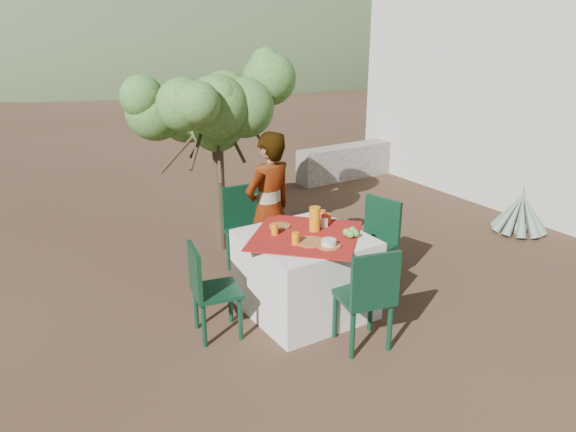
# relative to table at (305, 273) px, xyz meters

# --- Properties ---
(ground) EXTENTS (160.00, 160.00, 0.00)m
(ground) POSITION_rel_table_xyz_m (-0.14, -0.06, -0.38)
(ground) COLOR #322217
(ground) RESTS_ON ground
(table) EXTENTS (1.30, 1.30, 0.76)m
(table) POSITION_rel_table_xyz_m (0.00, 0.00, 0.00)
(table) COLOR white
(table) RESTS_ON ground
(chair_far) EXTENTS (0.45, 0.45, 0.93)m
(chair_far) POSITION_rel_table_xyz_m (-0.05, 1.06, 0.14)
(chair_far) COLOR black
(chair_far) RESTS_ON ground
(chair_near) EXTENTS (0.50, 0.50, 0.90)m
(chair_near) POSITION_rel_table_xyz_m (0.07, -0.80, 0.12)
(chair_near) COLOR black
(chair_near) RESTS_ON ground
(chair_left) EXTENTS (0.45, 0.45, 0.84)m
(chair_left) POSITION_rel_table_xyz_m (-0.94, 0.07, 0.09)
(chair_left) COLOR black
(chair_left) RESTS_ON ground
(chair_right) EXTENTS (0.50, 0.50, 0.91)m
(chair_right) POSITION_rel_table_xyz_m (0.88, 0.07, 0.13)
(chair_right) COLOR black
(chair_right) RESTS_ON ground
(person) EXTENTS (0.65, 0.50, 1.58)m
(person) POSITION_rel_table_xyz_m (0.02, 0.69, 0.41)
(person) COLOR #8C6651
(person) RESTS_ON ground
(shrub_tree) EXTENTS (1.68, 1.64, 1.97)m
(shrub_tree) POSITION_rel_table_xyz_m (0.04, 1.80, 1.18)
(shrub_tree) COLOR #443522
(shrub_tree) RESTS_ON ground
(agave) EXTENTS (0.69, 0.68, 0.73)m
(agave) POSITION_rel_table_xyz_m (3.41, 0.21, -0.13)
(agave) COLOR slate
(agave) RESTS_ON ground
(guesthouse) EXTENTS (3.20, 4.20, 3.00)m
(guesthouse) POSITION_rel_table_xyz_m (5.46, 1.74, 1.12)
(guesthouse) COLOR beige
(guesthouse) RESTS_ON ground
(stone_wall) EXTENTS (2.60, 0.35, 0.55)m
(stone_wall) POSITION_rel_table_xyz_m (3.46, 3.34, -0.10)
(stone_wall) COLOR gray
(stone_wall) RESTS_ON ground
(hill_near_right) EXTENTS (48.00, 48.00, 20.00)m
(hill_near_right) POSITION_rel_table_xyz_m (11.86, 35.94, -0.38)
(hill_near_right) COLOR #354D2B
(hill_near_right) RESTS_ON ground
(hill_far_right) EXTENTS (36.00, 36.00, 14.00)m
(hill_far_right) POSITION_rel_table_xyz_m (27.86, 45.94, -0.38)
(hill_far_right) COLOR slate
(hill_far_right) RESTS_ON ground
(plate_far) EXTENTS (0.20, 0.20, 0.01)m
(plate_far) POSITION_rel_table_xyz_m (-0.09, 0.30, 0.39)
(plate_far) COLOR brown
(plate_far) RESTS_ON table
(plate_near) EXTENTS (0.25, 0.25, 0.01)m
(plate_near) POSITION_rel_table_xyz_m (-0.06, -0.17, 0.39)
(plate_near) COLOR brown
(plate_near) RESTS_ON table
(glass_far) EXTENTS (0.06, 0.06, 0.10)m
(glass_far) POSITION_rel_table_xyz_m (-0.23, 0.16, 0.43)
(glass_far) COLOR orange
(glass_far) RESTS_ON table
(glass_near) EXTENTS (0.07, 0.07, 0.11)m
(glass_near) POSITION_rel_table_xyz_m (-0.19, -0.13, 0.44)
(glass_near) COLOR orange
(glass_near) RESTS_ON table
(juice_pitcher) EXTENTS (0.10, 0.10, 0.22)m
(juice_pitcher) POSITION_rel_table_xyz_m (0.13, 0.05, 0.49)
(juice_pitcher) COLOR orange
(juice_pitcher) RESTS_ON table
(bowl_plate) EXTENTS (0.21, 0.21, 0.01)m
(bowl_plate) POSITION_rel_table_xyz_m (0.02, -0.32, 0.39)
(bowl_plate) COLOR brown
(bowl_plate) RESTS_ON table
(white_bowl) EXTENTS (0.13, 0.13, 0.05)m
(white_bowl) POSITION_rel_table_xyz_m (0.02, -0.32, 0.42)
(white_bowl) COLOR silver
(white_bowl) RESTS_ON bowl_plate
(jar_left) EXTENTS (0.06, 0.06, 0.10)m
(jar_left) POSITION_rel_table_xyz_m (0.34, 0.14, 0.43)
(jar_left) COLOR #D65425
(jar_left) RESTS_ON table
(jar_right) EXTENTS (0.07, 0.07, 0.11)m
(jar_right) POSITION_rel_table_xyz_m (0.33, 0.22, 0.43)
(jar_right) COLOR #D65425
(jar_right) RESTS_ON table
(napkin_holder) EXTENTS (0.06, 0.04, 0.08)m
(napkin_holder) POSITION_rel_table_xyz_m (0.25, 0.07, 0.42)
(napkin_holder) COLOR silver
(napkin_holder) RESTS_ON table
(fruit_cluster) EXTENTS (0.15, 0.14, 0.07)m
(fruit_cluster) POSITION_rel_table_xyz_m (0.33, -0.24, 0.42)
(fruit_cluster) COLOR #5B9B38
(fruit_cluster) RESTS_ON table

